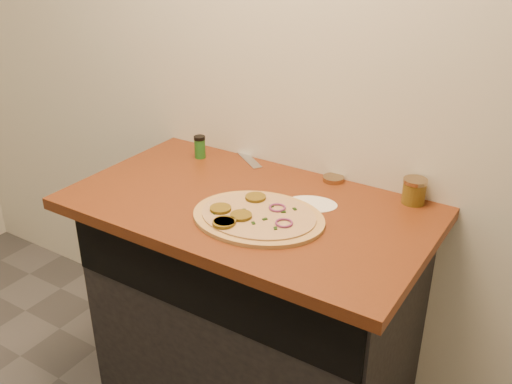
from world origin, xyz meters
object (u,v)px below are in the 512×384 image
Objects in this scene: pizza at (257,217)px; spice_shaker at (200,147)px; chefs_knife at (242,152)px; salsa_jar at (414,191)px.

spice_shaker is (-0.45, 0.30, 0.03)m from pizza.
pizza is 0.55m from chefs_knife.
chefs_knife is 2.91× the size of salsa_jar.
chefs_knife is at bearing 175.62° from salsa_jar.
spice_shaker is (-0.11, -0.12, 0.04)m from chefs_knife.
salsa_jar is at bearing -4.38° from chefs_knife.
spice_shaker is at bearing 146.26° from pizza.
pizza is 1.87× the size of chefs_knife.
salsa_jar is at bearing 4.74° from spice_shaker.
spice_shaker reaches higher than salsa_jar.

